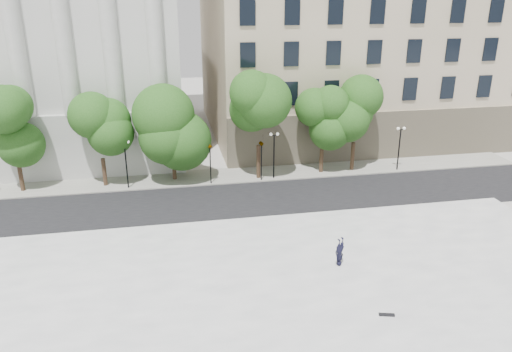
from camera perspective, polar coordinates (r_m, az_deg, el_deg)
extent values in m
cube|color=white|center=(27.22, -0.90, -15.31)|extent=(44.00, 22.00, 0.45)
cube|color=black|center=(40.32, -4.56, -3.15)|extent=(60.00, 8.00, 0.02)
cube|color=#AAA89D|center=(45.84, -5.40, -0.13)|extent=(60.00, 4.00, 0.12)
cube|color=silver|center=(59.38, -24.54, 15.24)|extent=(30.00, 26.00, 25.00)
cube|color=beige|center=(62.68, 11.97, 14.93)|extent=(36.00, 26.00, 21.00)
cylinder|color=black|center=(43.67, -5.23, 1.17)|extent=(0.10, 0.10, 3.50)
imported|color=black|center=(43.01, -5.32, 3.85)|extent=(0.48, 1.88, 0.75)
cylinder|color=black|center=(44.28, 0.61, 1.54)|extent=(0.10, 0.10, 3.50)
imported|color=black|center=(43.64, 0.62, 4.17)|extent=(0.72, 1.87, 0.74)
imported|color=black|center=(31.09, 9.47, -9.60)|extent=(1.44, 1.92, 0.50)
cube|color=black|center=(27.43, 14.71, -15.09)|extent=(0.83, 0.40, 0.08)
cylinder|color=#382619|center=(46.49, -25.31, 0.08)|extent=(0.36, 0.36, 2.97)
sphere|color=#1A4C15|center=(45.37, -26.07, 4.86)|extent=(4.21, 4.21, 4.21)
cylinder|color=#382619|center=(45.21, -16.94, 0.38)|extent=(0.36, 0.36, 2.56)
sphere|color=#1A4C15|center=(44.19, -17.40, 4.61)|extent=(4.14, 4.14, 4.14)
cylinder|color=#382619|center=(45.29, -9.34, 0.97)|extent=(0.36, 0.36, 2.42)
sphere|color=#1A4C15|center=(44.31, -9.58, 4.97)|extent=(4.50, 4.50, 4.50)
cylinder|color=#382619|center=(44.90, 0.28, 1.59)|extent=(0.36, 0.36, 3.18)
sphere|color=#1A4C15|center=(43.70, 0.29, 6.95)|extent=(4.32, 4.32, 4.32)
cylinder|color=#382619|center=(46.79, 7.49, 2.16)|extent=(0.36, 0.36, 3.11)
sphere|color=#1A4C15|center=(45.65, 7.74, 7.20)|extent=(4.27, 4.27, 4.27)
cylinder|color=#382619|center=(47.89, 10.97, 2.18)|extent=(0.36, 0.36, 2.78)
sphere|color=#1A4C15|center=(46.87, 11.28, 6.57)|extent=(3.83, 3.83, 3.83)
cylinder|color=black|center=(43.83, -14.59, 1.08)|extent=(0.12, 0.12, 4.13)
cube|color=black|center=(43.21, -14.83, 3.66)|extent=(0.60, 0.06, 0.06)
sphere|color=white|center=(43.20, -15.24, 3.76)|extent=(0.28, 0.28, 0.28)
sphere|color=white|center=(43.16, -14.45, 3.82)|extent=(0.28, 0.28, 0.28)
cylinder|color=black|center=(44.70, 2.06, 2.13)|extent=(0.12, 0.12, 4.13)
cube|color=black|center=(44.09, 2.09, 4.68)|extent=(0.60, 0.06, 0.06)
sphere|color=white|center=(44.00, 1.71, 4.78)|extent=(0.28, 0.28, 0.28)
sphere|color=white|center=(44.13, 2.48, 4.82)|extent=(0.28, 0.28, 0.28)
cylinder|color=black|center=(48.69, 16.01, 2.84)|extent=(0.12, 0.12, 4.05)
cube|color=black|center=(48.14, 16.24, 5.13)|extent=(0.60, 0.06, 0.06)
sphere|color=white|center=(47.98, 15.93, 5.24)|extent=(0.28, 0.28, 0.28)
sphere|color=white|center=(48.25, 16.58, 5.25)|extent=(0.28, 0.28, 0.28)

